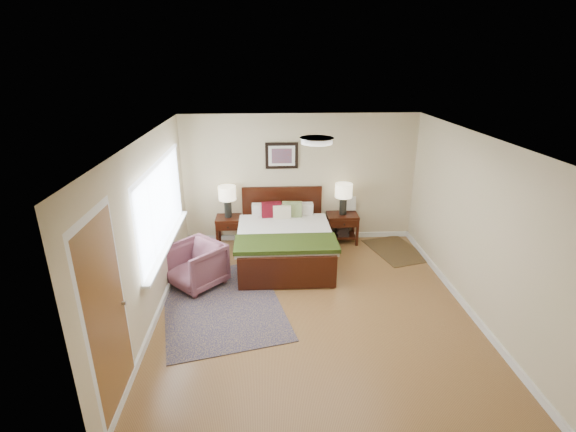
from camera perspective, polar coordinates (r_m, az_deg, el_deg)
The scene contains 18 objects.
floor at distance 6.35m, azimuth 3.40°, elevation -12.17°, with size 5.00×5.00×0.00m, color brown.
back_wall at distance 8.12m, azimuth 1.62°, elevation 5.08°, with size 4.50×0.04×2.50m, color #C3AF8D.
front_wall at distance 3.61m, azimuth 8.43°, elevation -17.02°, with size 4.50×0.04×2.50m, color #C3AF8D.
left_wall at distance 5.94m, azimuth -18.45°, elevation -2.06°, with size 0.04×5.00×2.50m, color #C3AF8D.
right_wall at distance 6.42m, azimuth 24.03°, elevation -1.11°, with size 0.04×5.00×2.50m, color #C3AF8D.
ceiling at distance 5.41m, azimuth 3.96°, elevation 10.65°, with size 4.50×5.00×0.02m, color white.
window at distance 6.52m, azimuth -16.63°, elevation 1.36°, with size 0.11×2.72×1.32m.
door at distance 4.54m, azimuth -23.45°, elevation -12.74°, with size 0.06×1.00×2.18m.
ceil_fixture at distance 5.42m, azimuth 3.96°, elevation 10.28°, with size 0.44×0.44×0.08m.
bed at distance 7.41m, azimuth -0.51°, elevation -2.62°, with size 1.68×2.02×1.09m.
wall_art at distance 7.95m, azimuth -0.87°, elevation 8.24°, with size 0.62×0.05×0.50m.
nightstand_left at distance 8.14m, azimuth -8.12°, elevation -0.98°, with size 0.49×0.44×0.58m.
nightstand_right at distance 8.29m, azimuth 7.41°, elevation -1.27°, with size 0.59×0.45×0.59m.
lamp_left at distance 7.97m, azimuth -8.30°, elevation 2.73°, with size 0.33×0.33×0.61m.
lamp_right at distance 8.07m, azimuth 7.61°, elevation 3.09°, with size 0.33×0.33×0.61m.
armchair at distance 6.85m, azimuth -12.47°, elevation -6.57°, with size 0.76×0.78×0.71m, color brown.
rug_persian at distance 6.46m, azimuth -8.99°, elevation -11.71°, with size 1.66×2.35×0.01m, color #0C123F.
rug_navy at distance 8.25m, azimuth 14.54°, elevation -4.57°, with size 0.82×1.23×0.01m, color black.
Camera 1 is at (-0.66, -5.28, 3.45)m, focal length 26.00 mm.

